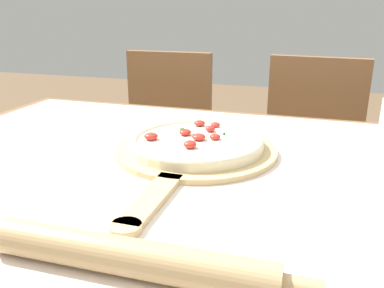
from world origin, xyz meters
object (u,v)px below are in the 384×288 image
pizza (196,142)px  rolling_pin (129,257)px  chair_right (309,157)px  pizza_peel (193,153)px  chair_left (163,142)px

pizza → rolling_pin: same height
rolling_pin → chair_right: 1.23m
pizza_peel → chair_left: 0.88m
pizza_peel → pizza: size_ratio=1.86×
pizza → rolling_pin: bearing=-83.6°
rolling_pin → chair_right: bearing=80.8°
pizza_peel → chair_left: bearing=116.1°
pizza_peel → chair_right: bearing=72.3°
pizza → chair_right: 0.82m
pizza → rolling_pin: size_ratio=0.66×
chair_left → chair_right: same height
rolling_pin → chair_right: chair_right is taller
pizza → rolling_pin: 0.45m
chair_right → chair_left: bearing=-175.5°
pizza_peel → rolling_pin: (0.05, -0.42, 0.02)m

